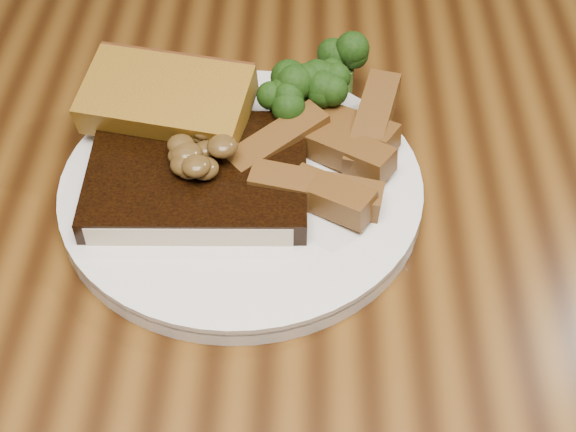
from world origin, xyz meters
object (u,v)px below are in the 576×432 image
(plate, at_px, (242,191))
(garlic_bread, at_px, (170,121))
(potato_wedges, at_px, (341,163))
(steak, at_px, (198,176))
(chair_far, at_px, (326,36))
(dining_table, at_px, (294,343))

(plate, xyz_separation_m, garlic_bread, (-0.06, 0.05, 0.02))
(plate, distance_m, potato_wedges, 0.07)
(steak, xyz_separation_m, garlic_bread, (-0.03, 0.06, 0.00))
(chair_far, distance_m, potato_wedges, 0.65)
(dining_table, distance_m, chair_far, 0.67)
(chair_far, xyz_separation_m, steak, (-0.10, -0.59, 0.29))
(chair_far, bearing_deg, plate, 99.07)
(plate, bearing_deg, garlic_bread, 137.34)
(chair_far, height_order, steak, chair_far)
(plate, relative_size, steak, 1.70)
(steak, distance_m, garlic_bread, 0.06)
(dining_table, relative_size, steak, 10.62)
(dining_table, xyz_separation_m, plate, (-0.04, 0.06, 0.10))
(plate, bearing_deg, chair_far, 83.06)
(dining_table, height_order, plate, plate)
(steak, relative_size, potato_wedges, 1.28)
(steak, height_order, garlic_bread, garlic_bread)
(garlic_bread, relative_size, potato_wedges, 1.02)
(potato_wedges, bearing_deg, chair_far, 89.88)
(plate, relative_size, potato_wedges, 2.19)
(garlic_bread, height_order, potato_wedges, garlic_bread)
(plate, bearing_deg, dining_table, -57.83)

